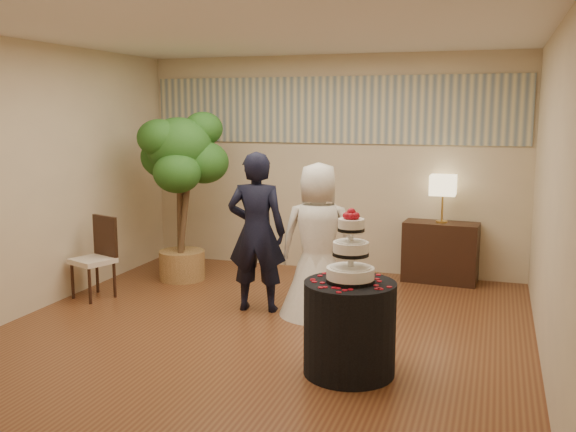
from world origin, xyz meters
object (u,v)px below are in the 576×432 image
(table_lamp, at_px, (443,199))
(side_chair, at_px, (92,258))
(cake_table, at_px, (349,328))
(wedding_cake, at_px, (351,245))
(console, at_px, (440,252))
(groom, at_px, (257,232))
(bride, at_px, (318,240))
(ficus_tree, at_px, (180,195))

(table_lamp, bearing_deg, side_chair, -152.07)
(cake_table, distance_m, wedding_cake, 0.67)
(console, xyz_separation_m, side_chair, (-3.65, -1.94, 0.09))
(table_lamp, bearing_deg, cake_table, -98.23)
(cake_table, relative_size, console, 0.85)
(side_chair, bearing_deg, groom, 25.39)
(groom, bearing_deg, console, -143.43)
(groom, relative_size, cake_table, 2.23)
(cake_table, xyz_separation_m, console, (0.45, 3.09, -0.01))
(groom, height_order, table_lamp, groom)
(bride, xyz_separation_m, side_chair, (-2.56, -0.23, -0.33))
(bride, distance_m, ficus_tree, 2.17)
(bride, bearing_deg, wedding_cake, 106.32)
(groom, distance_m, console, 2.52)
(side_chair, bearing_deg, table_lamp, 48.21)
(wedding_cake, height_order, console, wedding_cake)
(wedding_cake, relative_size, table_lamp, 1.02)
(wedding_cake, xyz_separation_m, side_chair, (-3.20, 1.15, -0.59))
(console, relative_size, side_chair, 0.97)
(bride, bearing_deg, table_lamp, -131.38)
(console, height_order, table_lamp, table_lamp)
(table_lamp, bearing_deg, ficus_tree, -163.84)
(bride, distance_m, console, 2.07)
(cake_table, height_order, table_lamp, table_lamp)
(groom, distance_m, side_chair, 1.95)
(bride, xyz_separation_m, ficus_tree, (-1.99, 0.82, 0.27))
(cake_table, height_order, console, cake_table)
(bride, height_order, wedding_cake, bride)
(cake_table, distance_m, table_lamp, 3.19)
(table_lamp, relative_size, ficus_tree, 0.27)
(wedding_cake, distance_m, console, 3.19)
(groom, bearing_deg, cake_table, 125.60)
(groom, height_order, wedding_cake, groom)
(cake_table, height_order, wedding_cake, wedding_cake)
(table_lamp, xyz_separation_m, side_chair, (-3.65, -1.94, -0.57))
(groom, xyz_separation_m, bride, (0.65, 0.06, -0.05))
(side_chair, bearing_deg, cake_table, 0.47)
(side_chair, bearing_deg, ficus_tree, 81.64)
(groom, xyz_separation_m, wedding_cake, (1.30, -1.32, 0.21))
(table_lamp, relative_size, side_chair, 0.63)
(table_lamp, bearing_deg, wedding_cake, -98.23)
(groom, relative_size, wedding_cake, 2.84)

